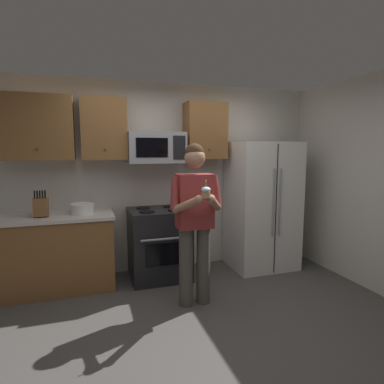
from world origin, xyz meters
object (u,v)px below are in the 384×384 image
oven_range (159,244)px  bowl_large_white (82,208)px  microwave (156,148)px  knife_block (41,207)px  cupcake (206,192)px  person (195,216)px  refrigerator (262,205)px

oven_range → bowl_large_white: bearing=179.1°
microwave → knife_block: size_ratio=2.31×
oven_range → microwave: size_ratio=1.26×
microwave → cupcake: (0.21, -1.31, -0.43)m
microwave → cupcake: size_ratio=4.26×
knife_block → person: person is taller
oven_range → knife_block: knife_block is taller
knife_block → bowl_large_white: bearing=5.5°
knife_block → person: bearing=-27.4°
person → oven_range: bearing=103.8°
microwave → bowl_large_white: (-0.94, -0.11, -0.73)m
knife_block → person: 1.81m
microwave → bowl_large_white: microwave is taller
oven_range → bowl_large_white: bowl_large_white is taller
oven_range → microwave: microwave is taller
bowl_large_white → knife_block: bearing=-174.5°
person → cupcake: bearing=-90.0°
microwave → bowl_large_white: 1.20m
microwave → knife_block: (-1.40, -0.15, -0.68)m
oven_range → person: bearing=-76.2°
bowl_large_white → oven_range: bearing=-0.9°
person → bowl_large_white: bearing=142.9°
cupcake → person: bearing=90.0°
microwave → cupcake: microwave is taller
microwave → refrigerator: bearing=-6.0°
refrigerator → knife_block: size_ratio=5.63×
knife_block → cupcake: (1.61, -1.16, 0.26)m
oven_range → person: 1.03m
microwave → refrigerator: 1.72m
refrigerator → person: refrigerator is taller
cupcake → refrigerator: bearing=41.8°
bowl_large_white → cupcake: bearing=-46.2°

